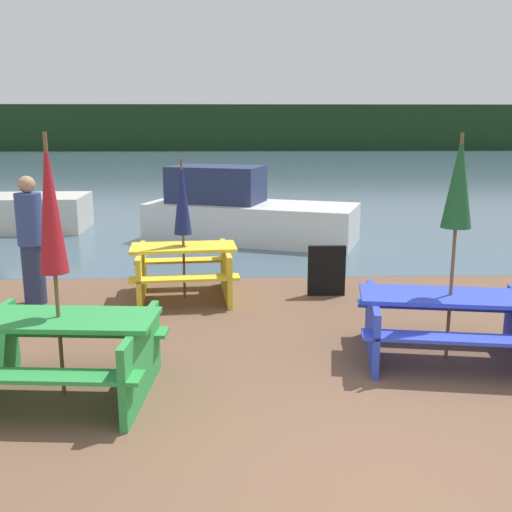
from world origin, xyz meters
TOP-DOWN VIEW (x-y plane):
  - ground_plane at (0.00, 0.00)m, footprint 60.00×60.00m
  - water at (0.00, 30.87)m, footprint 60.00×50.00m
  - far_treeline at (0.00, 50.87)m, footprint 80.00×1.60m
  - picnic_table_green at (-2.68, 1.58)m, footprint 1.88×1.51m
  - picnic_table_blue at (1.23, 2.36)m, footprint 2.08×1.66m
  - picnic_table_yellow at (-1.82, 4.76)m, footprint 1.63×1.52m
  - umbrella_navy at (-1.82, 4.76)m, footprint 0.26×0.26m
  - umbrella_darkgreen at (1.23, 2.36)m, footprint 0.31×0.31m
  - umbrella_crimson at (-2.68, 1.58)m, footprint 0.25×0.25m
  - boat at (-0.92, 9.10)m, footprint 4.75×3.04m
  - person at (-3.91, 4.55)m, footprint 0.36×0.36m
  - signboard at (0.27, 4.82)m, footprint 0.55×0.08m

SIDE VIEW (x-z plane):
  - water at x=0.00m, z-range 0.00..0.00m
  - ground_plane at x=0.00m, z-range 0.00..0.00m
  - signboard at x=0.27m, z-range 0.00..0.75m
  - picnic_table_blue at x=1.23m, z-range 0.09..0.81m
  - picnic_table_yellow at x=-1.82m, z-range 0.07..0.85m
  - picnic_table_green at x=-2.68m, z-range 0.08..0.85m
  - boat at x=-0.92m, z-range -0.21..1.38m
  - person at x=-3.91m, z-range 0.00..1.81m
  - umbrella_navy at x=-1.82m, z-range 0.46..2.47m
  - umbrella_crimson at x=-2.68m, z-range 0.57..3.01m
  - umbrella_darkgreen at x=1.23m, z-range 0.70..3.11m
  - far_treeline at x=0.00m, z-range 0.00..4.00m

